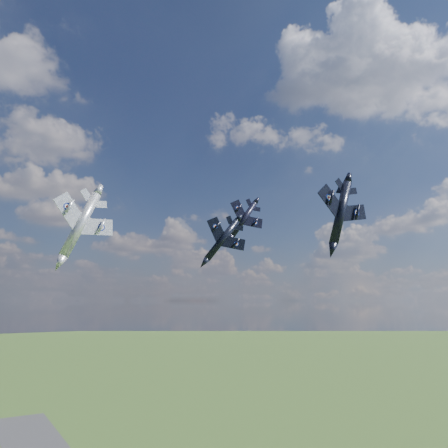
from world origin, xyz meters
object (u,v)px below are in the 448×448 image
jet_right_navy (341,213)px  jet_high_navy (244,219)px  jet_lead_navy (222,240)px  jet_left_silver (80,225)px

jet_right_navy → jet_high_navy: jet_high_navy is taller
jet_right_navy → jet_high_navy: size_ratio=1.01×
jet_lead_navy → jet_right_navy: bearing=-44.0°
jet_lead_navy → jet_left_silver: size_ratio=0.79×
jet_high_navy → jet_right_navy: bearing=-90.0°
jet_lead_navy → jet_left_silver: jet_left_silver is taller
jet_right_navy → jet_high_navy: 41.26m
jet_high_navy → jet_left_silver: (-43.35, -17.47, -7.88)m
jet_right_navy → jet_left_silver: jet_right_navy is taller
jet_right_navy → jet_left_silver: 41.72m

